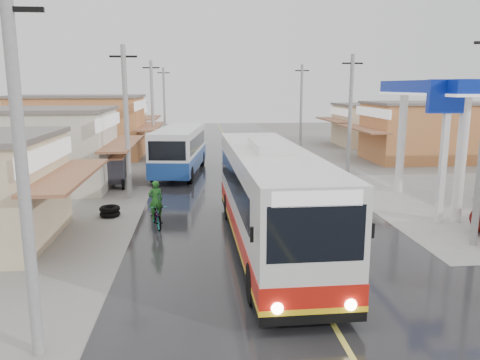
% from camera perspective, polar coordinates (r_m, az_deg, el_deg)
% --- Properties ---
extents(ground, '(120.00, 120.00, 0.00)m').
position_cam_1_polar(ground, '(17.37, 6.21, -8.63)').
color(ground, slate).
rests_on(ground, ground).
extents(road, '(12.00, 90.00, 0.02)m').
position_cam_1_polar(road, '(31.72, 0.86, 0.64)').
color(road, black).
rests_on(road, ground).
extents(centre_line, '(0.15, 90.00, 0.01)m').
position_cam_1_polar(centre_line, '(31.72, 0.86, 0.66)').
color(centre_line, '#D8CC4C').
rests_on(centre_line, road).
extents(shopfronts_left, '(11.00, 44.00, 5.20)m').
position_cam_1_polar(shopfronts_left, '(35.82, -20.85, 1.11)').
color(shopfronts_left, tan).
rests_on(shopfronts_left, ground).
extents(utility_poles_left, '(1.60, 50.00, 8.00)m').
position_cam_1_polar(utility_poles_left, '(32.73, -11.61, 0.72)').
color(utility_poles_left, gray).
rests_on(utility_poles_left, ground).
extents(utility_poles_right, '(1.60, 36.00, 8.00)m').
position_cam_1_polar(utility_poles_right, '(33.20, 12.96, 0.81)').
color(utility_poles_right, gray).
rests_on(utility_poles_right, ground).
extents(coach_bus, '(3.02, 12.79, 3.98)m').
position_cam_1_polar(coach_bus, '(17.10, 3.60, -2.19)').
color(coach_bus, silver).
rests_on(coach_bus, road).
extents(second_bus, '(3.69, 9.67, 3.13)m').
position_cam_1_polar(second_bus, '(32.26, -7.34, 3.74)').
color(second_bus, silver).
rests_on(second_bus, road).
extents(cyclist, '(1.13, 2.02, 2.06)m').
position_cam_1_polar(cyclist, '(20.25, -10.15, -3.82)').
color(cyclist, black).
rests_on(cyclist, ground).
extents(tricycle_near, '(1.73, 2.42, 1.85)m').
position_cam_1_polar(tricycle_near, '(28.92, -15.29, 1.28)').
color(tricycle_near, '#26262D').
rests_on(tricycle_near, ground).
extents(tyre_stack, '(0.95, 0.95, 0.49)m').
position_cam_1_polar(tyre_stack, '(22.48, -15.58, -3.68)').
color(tyre_stack, black).
rests_on(tyre_stack, ground).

